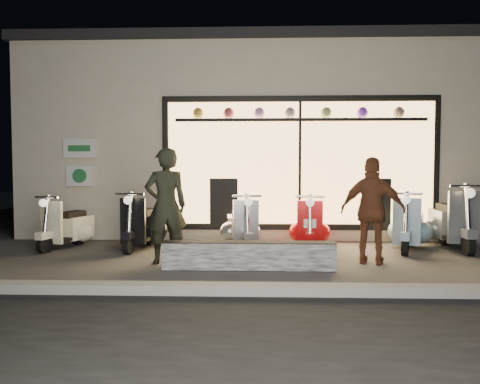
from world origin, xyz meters
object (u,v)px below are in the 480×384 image
(scooter_silver, at_px, (241,227))
(man, at_px, (166,206))
(scooter_red, at_px, (310,228))
(woman, at_px, (373,211))
(graffiti_barrier, at_px, (249,255))

(scooter_silver, height_order, man, man)
(scooter_silver, bearing_deg, scooter_red, -10.96)
(scooter_red, relative_size, man, 0.76)
(scooter_red, height_order, man, man)
(woman, bearing_deg, scooter_silver, -14.06)
(graffiti_barrier, xyz_separation_m, scooter_silver, (-0.16, 1.75, 0.19))
(man, bearing_deg, graffiti_barrier, 142.32)
(graffiti_barrier, bearing_deg, scooter_red, 58.46)
(graffiti_barrier, height_order, scooter_silver, scooter_silver)
(man, bearing_deg, scooter_silver, -149.58)
(graffiti_barrier, distance_m, scooter_silver, 1.77)
(scooter_silver, height_order, scooter_red, scooter_silver)
(graffiti_barrier, xyz_separation_m, woman, (1.87, 0.44, 0.61))
(scooter_silver, relative_size, man, 0.77)
(scooter_silver, bearing_deg, graffiti_barrier, -95.24)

